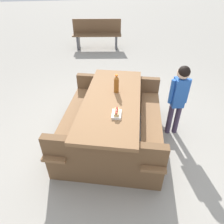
{
  "coord_description": "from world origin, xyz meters",
  "views": [
    {
      "loc": [
        2.33,
        -0.34,
        2.24
      ],
      "look_at": [
        0.0,
        0.0,
        0.52
      ],
      "focal_mm": 32.95,
      "sensor_mm": 36.0,
      "label": 1
    }
  ],
  "objects_px": {
    "hotdog_tray": "(117,113)",
    "child_in_coat": "(179,93)",
    "soda_bottle": "(116,84)",
    "park_bench_near": "(97,33)",
    "picnic_table": "(112,116)"
  },
  "relations": [
    {
      "from": "picnic_table",
      "to": "soda_bottle",
      "type": "distance_m",
      "value": 0.47
    },
    {
      "from": "hotdog_tray",
      "to": "child_in_coat",
      "type": "xyz_separation_m",
      "value": [
        -0.41,
        0.98,
        -0.05
      ]
    },
    {
      "from": "picnic_table",
      "to": "child_in_coat",
      "type": "height_order",
      "value": "child_in_coat"
    },
    {
      "from": "picnic_table",
      "to": "child_in_coat",
      "type": "xyz_separation_m",
      "value": [
        -0.03,
        0.97,
        0.29
      ]
    },
    {
      "from": "child_in_coat",
      "to": "park_bench_near",
      "type": "distance_m",
      "value": 4.37
    },
    {
      "from": "picnic_table",
      "to": "soda_bottle",
      "type": "xyz_separation_m",
      "value": [
        -0.17,
        0.09,
        0.43
      ]
    },
    {
      "from": "picnic_table",
      "to": "park_bench_near",
      "type": "distance_m",
      "value": 4.32
    },
    {
      "from": "soda_bottle",
      "to": "hotdog_tray",
      "type": "distance_m",
      "value": 0.56
    },
    {
      "from": "hotdog_tray",
      "to": "child_in_coat",
      "type": "bearing_deg",
      "value": 113.02
    },
    {
      "from": "soda_bottle",
      "to": "park_bench_near",
      "type": "xyz_separation_m",
      "value": [
        -4.15,
        0.07,
        -0.42
      ]
    },
    {
      "from": "hotdog_tray",
      "to": "park_bench_near",
      "type": "xyz_separation_m",
      "value": [
        -4.7,
        0.16,
        -0.33
      ]
    },
    {
      "from": "hotdog_tray",
      "to": "child_in_coat",
      "type": "relative_size",
      "value": 0.17
    },
    {
      "from": "picnic_table",
      "to": "park_bench_near",
      "type": "height_order",
      "value": "park_bench_near"
    },
    {
      "from": "soda_bottle",
      "to": "hotdog_tray",
      "type": "relative_size",
      "value": 1.34
    },
    {
      "from": "soda_bottle",
      "to": "hotdog_tray",
      "type": "xyz_separation_m",
      "value": [
        0.55,
        -0.09,
        -0.09
      ]
    }
  ]
}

